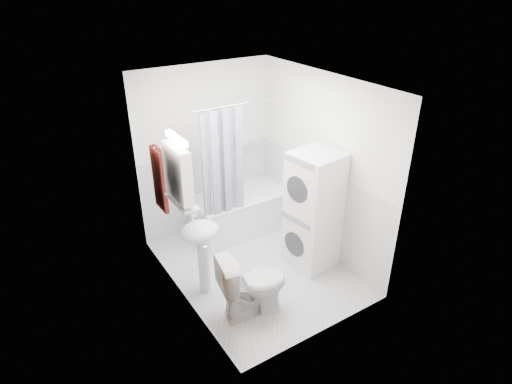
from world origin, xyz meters
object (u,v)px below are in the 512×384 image
washer_dryer (313,211)px  toilet (253,285)px  sink (201,242)px  bathtub (244,209)px

washer_dryer → toilet: washer_dryer is taller
sink → washer_dryer: size_ratio=0.67×
toilet → washer_dryer: bearing=-60.9°
bathtub → washer_dryer: washer_dryer is taller
bathtub → sink: 1.53m
sink → washer_dryer: washer_dryer is taller
sink → toilet: (0.30, -0.62, -0.33)m
bathtub → toilet: 1.78m
sink → toilet: size_ratio=1.36×
sink → toilet: sink is taller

